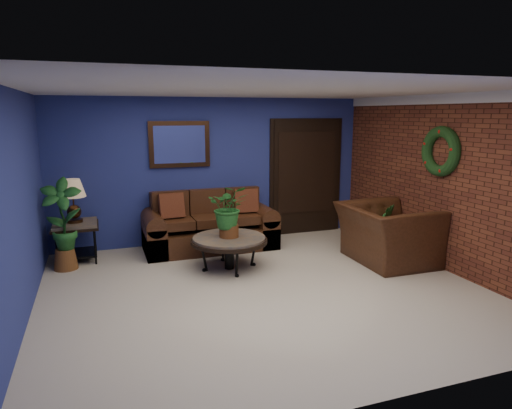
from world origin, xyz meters
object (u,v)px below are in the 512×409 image
object	(u,v)px
sofa	(209,229)
armchair	(387,234)
coffee_table	(229,241)
table_lamp	(73,196)
side_chair	(231,216)
end_table	(76,231)

from	to	relation	value
sofa	armchair	size ratio (longest dim) A/B	1.61
coffee_table	table_lamp	world-z (taller)	table_lamp
side_chair	armchair	distance (m)	2.59
sofa	armchair	xyz separation A→B (m)	(2.37, -1.64, 0.12)
coffee_table	armchair	size ratio (longest dim) A/B	0.83
sofa	end_table	distance (m)	2.09
end_table	armchair	distance (m)	4.73
sofa	coffee_table	xyz separation A→B (m)	(0.02, -1.15, 0.10)
coffee_table	end_table	distance (m)	2.39
sofa	armchair	distance (m)	2.88
coffee_table	armchair	xyz separation A→B (m)	(2.34, -0.49, 0.02)
side_chair	end_table	bearing A→B (deg)	178.11
armchair	sofa	bearing A→B (deg)	56.13
coffee_table	table_lamp	size ratio (longest dim) A/B	1.75
coffee_table	side_chair	distance (m)	1.25
sofa	table_lamp	world-z (taller)	table_lamp
coffee_table	end_table	size ratio (longest dim) A/B	1.67
table_lamp	side_chair	bearing A→B (deg)	1.52
sofa	coffee_table	size ratio (longest dim) A/B	1.94
side_chair	armchair	xyz separation A→B (m)	(1.97, -1.67, -0.07)
end_table	side_chair	size ratio (longest dim) A/B	0.75
end_table	side_chair	world-z (taller)	side_chair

